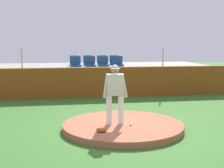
{
  "coord_description": "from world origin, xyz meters",
  "views": [
    {
      "loc": [
        -1.74,
        -8.56,
        2.5
      ],
      "look_at": [
        0.0,
        1.96,
        1.08
      ],
      "focal_mm": 49.35,
      "sensor_mm": 36.0,
      "label": 1
    }
  ],
  "objects": [
    {
      "name": "fence_post_right",
      "position": [
        3.08,
        5.6,
        1.84
      ],
      "size": [
        0.06,
        0.06,
        0.9
      ],
      "primitive_type": "cylinder",
      "color": "silver",
      "rests_on": "brick_barrier"
    },
    {
      "name": "bleacher_platform",
      "position": [
        0.0,
        7.79,
        0.68
      ],
      "size": [
        11.65,
        3.55,
        1.37
      ],
      "primitive_type": "cube",
      "color": "gray",
      "rests_on": "ground_plane"
    },
    {
      "name": "stadium_chair_7",
      "position": [
        1.04,
        7.41,
        1.52
      ],
      "size": [
        0.48,
        0.44,
        0.5
      ],
      "rotation": [
        0.0,
        0.0,
        3.14
      ],
      "color": "navy",
      "rests_on": "bleacher_platform"
    },
    {
      "name": "pitcher",
      "position": [
        -0.24,
        -0.04,
        1.19
      ],
      "size": [
        0.72,
        0.29,
        1.73
      ],
      "rotation": [
        0.0,
        0.0,
        -0.07
      ],
      "color": "silver",
      "rests_on": "pitchers_mound"
    },
    {
      "name": "stadium_chair_2",
      "position": [
        0.34,
        6.55,
        1.52
      ],
      "size": [
        0.48,
        0.44,
        0.5
      ],
      "rotation": [
        0.0,
        0.0,
        3.14
      ],
      "color": "navy",
      "rests_on": "bleacher_platform"
    },
    {
      "name": "stadium_chair_6",
      "position": [
        0.37,
        7.44,
        1.52
      ],
      "size": [
        0.48,
        0.44,
        0.5
      ],
      "rotation": [
        0.0,
        0.0,
        3.14
      ],
      "color": "navy",
      "rests_on": "bleacher_platform"
    },
    {
      "name": "brick_barrier",
      "position": [
        0.0,
        5.6,
        0.69
      ],
      "size": [
        12.94,
        0.4,
        1.39
      ],
      "primitive_type": "cube",
      "color": "brown",
      "rests_on": "ground_plane"
    },
    {
      "name": "stadium_chair_5",
      "position": [
        -0.35,
        7.45,
        1.52
      ],
      "size": [
        0.48,
        0.44,
        0.5
      ],
      "rotation": [
        0.0,
        0.0,
        3.14
      ],
      "color": "navy",
      "rests_on": "bleacher_platform"
    },
    {
      "name": "pitchers_mound",
      "position": [
        0.0,
        0.0,
        0.09
      ],
      "size": [
        3.5,
        3.5,
        0.18
      ],
      "primitive_type": "cylinder",
      "color": "#A15A3F",
      "rests_on": "ground_plane"
    },
    {
      "name": "stadium_chair_0",
      "position": [
        -1.03,
        6.51,
        1.52
      ],
      "size": [
        0.48,
        0.44,
        0.5
      ],
      "rotation": [
        0.0,
        0.0,
        3.14
      ],
      "color": "navy",
      "rests_on": "bleacher_platform"
    },
    {
      "name": "stadium_chair_4",
      "position": [
        -1.05,
        7.42,
        1.52
      ],
      "size": [
        0.48,
        0.44,
        0.5
      ],
      "rotation": [
        0.0,
        0.0,
        3.14
      ],
      "color": "navy",
      "rests_on": "bleacher_platform"
    },
    {
      "name": "baseball",
      "position": [
        0.17,
        -0.28,
        0.22
      ],
      "size": [
        0.07,
        0.07,
        0.07
      ],
      "primitive_type": "sphere",
      "color": "white",
      "rests_on": "pitchers_mound"
    },
    {
      "name": "ground_plane",
      "position": [
        0.0,
        0.0,
        0.0
      ],
      "size": [
        60.0,
        60.0,
        0.0
      ],
      "primitive_type": "plane",
      "color": "#356A27"
    },
    {
      "name": "stadium_chair_3",
      "position": [
        1.07,
        6.54,
        1.52
      ],
      "size": [
        0.48,
        0.44,
        0.5
      ],
      "rotation": [
        0.0,
        0.0,
        3.14
      ],
      "color": "navy",
      "rests_on": "bleacher_platform"
    },
    {
      "name": "fence_post_left",
      "position": [
        -3.46,
        5.6,
        1.84
      ],
      "size": [
        0.06,
        0.06,
        0.9
      ],
      "primitive_type": "cylinder",
      "color": "silver",
      "rests_on": "brick_barrier"
    },
    {
      "name": "fielding_glove",
      "position": [
        -0.73,
        -0.78,
        0.24
      ],
      "size": [
        0.36,
        0.3,
        0.11
      ],
      "primitive_type": "ellipsoid",
      "rotation": [
        0.0,
        0.0,
        2.72
      ],
      "color": "brown",
      "rests_on": "pitchers_mound"
    },
    {
      "name": "stadium_chair_1",
      "position": [
        -0.32,
        6.53,
        1.52
      ],
      "size": [
        0.48,
        0.44,
        0.5
      ],
      "rotation": [
        0.0,
        0.0,
        3.14
      ],
      "color": "navy",
      "rests_on": "bleacher_platform"
    }
  ]
}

